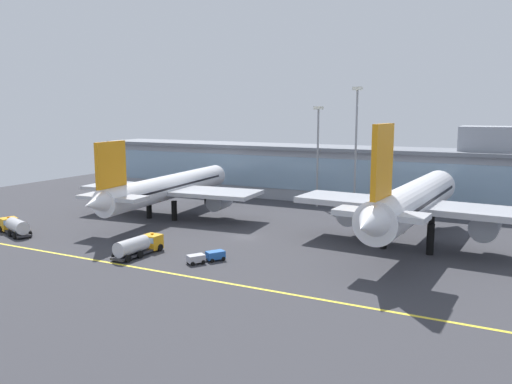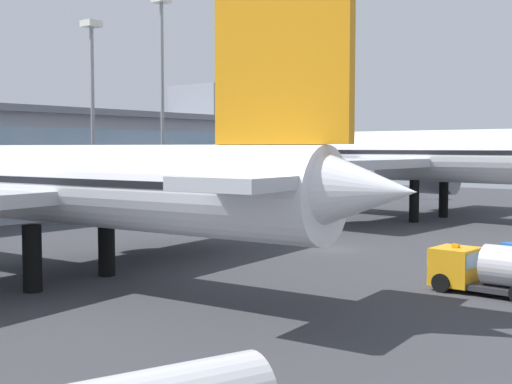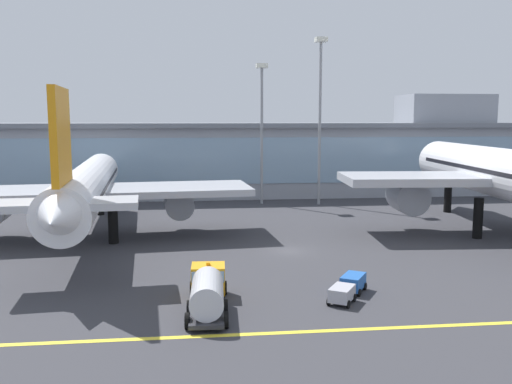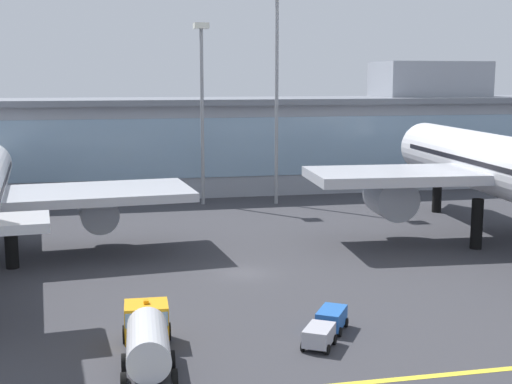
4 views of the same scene
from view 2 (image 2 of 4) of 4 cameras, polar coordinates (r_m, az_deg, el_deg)
ground_plane at (r=55.99m, az=6.61°, el=-4.86°), size 180.00×180.00×0.00m
terminal_building at (r=86.86m, az=-17.46°, el=2.71°), size 127.86×14.00×18.28m
airliner_near_left at (r=45.15m, az=-17.96°, el=0.53°), size 38.31×50.39×16.40m
airliner_near_right at (r=81.77m, az=12.76°, el=2.93°), size 37.93×48.88×19.88m
service_truck_far at (r=40.60m, az=20.38°, el=-6.24°), size 3.25×9.14×2.90m
apron_light_mast_west at (r=78.48m, az=-13.71°, el=8.40°), size 1.80×1.80×22.52m
apron_light_mast_centre at (r=83.37m, az=-7.97°, el=9.71°), size 1.80×1.80×26.49m
apron_light_mast_east at (r=108.62m, az=7.48°, el=7.10°), size 1.80×1.80×22.26m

